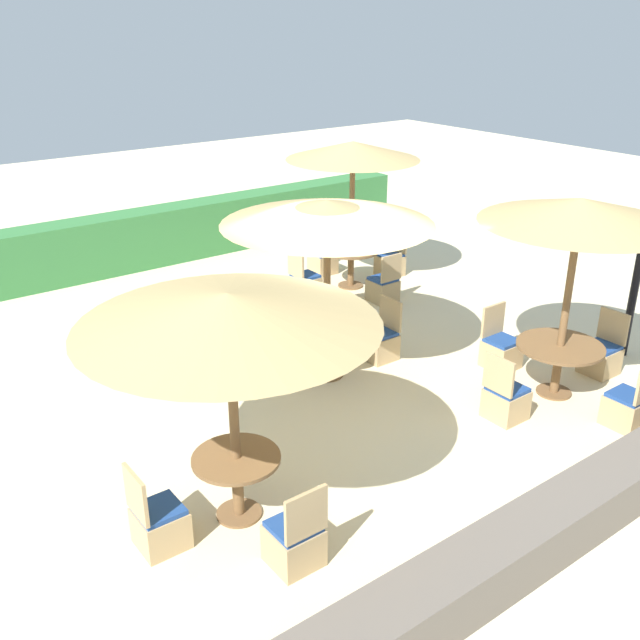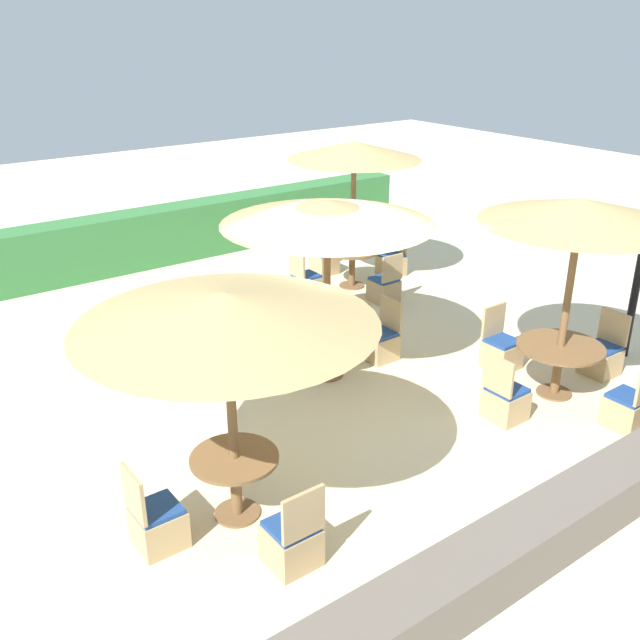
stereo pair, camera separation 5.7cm
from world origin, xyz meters
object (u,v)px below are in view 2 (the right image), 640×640
patio_chair_back_right_north (324,260)px  patio_chair_front_right_south (628,408)px  patio_chair_front_left_south (292,541)px  patio_chair_front_right_west (505,401)px  patio_chair_back_right_east (392,263)px  parasol_front_right (581,212)px  patio_chair_center_east (380,343)px  round_table_back_right (352,257)px  round_table_front_left (235,472)px  patio_chair_center_north (290,335)px  patio_chair_back_right_west (306,284)px  patio_chair_back_right_south (384,288)px  parasol_front_left (226,310)px  round_table_front_right (559,355)px  patio_chair_front_right_east (602,357)px  round_table_center (327,340)px  parasol_back_right (354,151)px  patio_chair_front_right_north (501,351)px  parasol_center (327,213)px  patio_chair_front_left_west (157,523)px

patio_chair_back_right_north → patio_chair_front_right_south: (-0.42, -7.01, 0.00)m
patio_chair_front_left_south → patio_chair_front_right_west: (3.71, 0.57, 0.00)m
patio_chair_back_right_east → parasol_front_right: parasol_front_right is taller
patio_chair_center_east → patio_chair_front_left_south: (-3.58, -2.86, 0.00)m
round_table_back_right → round_table_front_left: bearing=-138.7°
patio_chair_center_north → round_table_back_right: (2.57, 1.68, 0.32)m
patio_chair_back_right_west → patio_chair_back_right_south: bearing=46.2°
parasol_front_left → patio_chair_front_right_south: (4.87, -1.43, -2.07)m
round_table_front_right → patio_chair_front_right_east: size_ratio=1.26×
round_table_front_left → patio_chair_front_right_east: patio_chair_front_right_east is taller
parasol_front_right → patio_chair_front_right_west: 2.56m
patio_chair_back_right_west → round_table_front_right: bearing=7.4°
round_table_back_right → patio_chair_front_right_south: size_ratio=1.14×
patio_chair_front_right_south → round_table_center: bearing=123.2°
round_table_back_right → parasol_front_right: size_ratio=0.39×
parasol_front_left → parasol_back_right: size_ratio=1.05×
round_table_front_right → patio_chair_front_right_north: (0.03, 1.00, -0.34)m
parasol_back_right → patio_chair_back_right_south: (-0.01, -0.96, -2.32)m
parasol_center → round_table_front_left: bearing=-143.5°
patio_chair_back_right_south → patio_chair_center_north: bearing=-164.3°
patio_chair_front_left_west → parasol_back_right: (6.13, 4.57, 2.32)m
round_table_back_right → patio_chair_back_right_west: size_ratio=1.14×
round_table_back_right → patio_chair_front_right_west: bearing=-106.6°
round_table_back_right → patio_chair_center_east: bearing=-120.9°
patio_chair_back_right_west → patio_chair_back_right_east: (2.11, -0.02, 0.00)m
patio_chair_back_right_north → parasol_front_right: parasol_front_right is taller
patio_chair_center_east → patio_chair_back_right_east: 3.83m
patio_chair_back_right_east → round_table_back_right: bearing=91.5°
patio_chair_back_right_south → parasol_front_left: bearing=-145.1°
parasol_back_right → patio_chair_back_right_west: (-1.06, 0.05, -2.32)m
patio_chair_front_right_north → parasol_front_left: bearing=7.4°
patio_chair_front_left_west → round_table_front_right: patio_chair_front_left_west is taller
patio_chair_back_right_east → round_table_front_right: patio_chair_back_right_east is taller
patio_chair_center_east → patio_chair_front_right_north: same height
patio_chair_center_north → parasol_front_right: size_ratio=0.34×
round_table_front_left → patio_chair_front_right_west: 3.80m
parasol_front_left → patio_chair_front_right_south: size_ratio=3.12×
patio_chair_front_right_east → patio_chair_back_right_south: bearing=9.2°
patio_chair_center_north → round_table_front_right: (2.17, -3.31, 0.34)m
patio_chair_front_left_west → patio_chair_back_right_east: bearing=122.6°
parasol_center → patio_chair_front_right_east: size_ratio=3.10×
patio_chair_back_right_west → parasol_front_right: bearing=7.4°
patio_chair_center_east → patio_chair_back_right_south: 2.38m
round_table_back_right → patio_chair_back_right_south: bearing=-90.7°
round_table_front_left → patio_chair_back_right_west: size_ratio=0.98×
round_table_front_left → round_table_back_right: bearing=41.3°
patio_chair_back_right_west → round_table_front_right: patio_chair_back_right_west is taller
patio_chair_front_left_west → round_table_back_right: bearing=126.7°
round_table_center → patio_chair_front_right_east: patio_chair_front_right_east is taller
patio_chair_front_right_west → patio_chair_front_left_west: bearing=-95.4°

